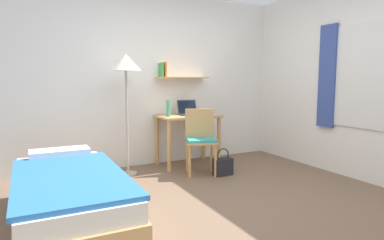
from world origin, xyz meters
TOP-DOWN VIEW (x-y plane):
  - ground_plane at (0.00, 0.00)m, footprint 5.28×5.28m
  - wall_back at (0.00, 2.02)m, footprint 4.40×0.27m
  - wall_right at (2.02, 0.01)m, footprint 0.10×4.40m
  - bed at (-1.54, 0.28)m, footprint 0.91×1.98m
  - desk at (0.36, 1.70)m, footprint 0.92×0.57m
  - desk_chair at (0.31, 1.19)m, footprint 0.53×0.50m
  - standing_lamp at (-0.62, 1.57)m, footprint 0.42×0.42m
  - laptop at (0.40, 1.77)m, footprint 0.32×0.24m
  - water_bottle at (0.02, 1.66)m, footprint 0.06×0.06m
  - book_stack at (0.66, 1.75)m, footprint 0.18×0.25m
  - handbag at (0.53, 0.96)m, footprint 0.27×0.13m

SIDE VIEW (x-z plane):
  - ground_plane at x=0.00m, z-range 0.00..0.00m
  - handbag at x=0.53m, z-range -0.06..0.32m
  - bed at x=-1.54m, z-range -0.03..0.51m
  - desk_chair at x=0.31m, z-range 0.06..0.95m
  - desk at x=0.36m, z-range 0.23..0.99m
  - book_stack at x=0.66m, z-range 0.77..0.86m
  - laptop at x=0.40m, z-range 0.71..0.94m
  - water_bottle at x=0.02m, z-range 0.77..1.01m
  - wall_back at x=0.00m, z-range 0.00..2.60m
  - wall_right at x=2.02m, z-range 0.00..2.60m
  - standing_lamp at x=-0.62m, z-range 0.63..2.28m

